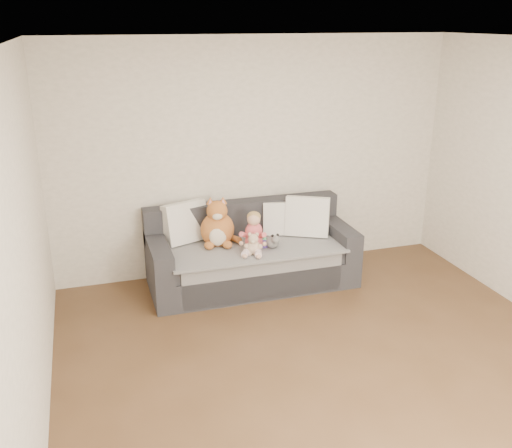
{
  "coord_description": "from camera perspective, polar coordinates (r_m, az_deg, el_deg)",
  "views": [
    {
      "loc": [
        -1.82,
        -3.41,
        2.75
      ],
      "look_at": [
        -0.18,
        1.87,
        0.75
      ],
      "focal_mm": 40.0,
      "sensor_mm": 36.0,
      "label": 1
    }
  ],
  "objects": [
    {
      "name": "plush_cow",
      "position": [
        5.98,
        1.66,
        -1.75
      ],
      "size": [
        0.14,
        0.22,
        0.18
      ],
      "rotation": [
        0.0,
        0.0,
        0.14
      ],
      "color": "white",
      "rests_on": "sofa"
    },
    {
      "name": "sippy_cup",
      "position": [
        6.0,
        0.86,
        -1.79
      ],
      "size": [
        0.11,
        0.07,
        0.12
      ],
      "rotation": [
        0.0,
        0.0,
        0.12
      ],
      "color": "#543BA2",
      "rests_on": "sofa"
    },
    {
      "name": "cushion_right_front",
      "position": [
        6.31,
        5.15,
        0.76
      ],
      "size": [
        0.52,
        0.41,
        0.45
      ],
      "rotation": [
        0.0,
        0.0,
        -0.48
      ],
      "color": "silver",
      "rests_on": "sofa"
    },
    {
      "name": "sofa",
      "position": [
        6.22,
        -0.52,
        -3.25
      ],
      "size": [
        2.2,
        0.94,
        0.85
      ],
      "color": "#26272B",
      "rests_on": "ground"
    },
    {
      "name": "cushion_left",
      "position": [
        6.15,
        -7.08,
        0.17
      ],
      "size": [
        0.52,
        0.37,
        0.45
      ],
      "rotation": [
        0.0,
        0.0,
        0.36
      ],
      "color": "silver",
      "rests_on": "sofa"
    },
    {
      "name": "room_shell",
      "position": [
        4.49,
        7.74,
        0.82
      ],
      "size": [
        5.0,
        5.0,
        5.0
      ],
      "color": "brown",
      "rests_on": "ground"
    },
    {
      "name": "teddy_bear",
      "position": [
        5.81,
        -0.28,
        -2.17
      ],
      "size": [
        0.18,
        0.15,
        0.24
      ],
      "rotation": [
        0.0,
        0.0,
        -0.36
      ],
      "color": "tan",
      "rests_on": "sofa"
    },
    {
      "name": "cushion_right_back",
      "position": [
        6.34,
        2.51,
        0.56
      ],
      "size": [
        0.43,
        0.28,
        0.38
      ],
      "rotation": [
        0.0,
        0.0,
        -0.27
      ],
      "color": "silver",
      "rests_on": "sofa"
    },
    {
      "name": "plush_cat",
      "position": [
        6.04,
        -3.86,
        -0.28
      ],
      "size": [
        0.43,
        0.37,
        0.55
      ],
      "rotation": [
        0.0,
        0.0,
        -0.19
      ],
      "color": "#A65725",
      "rests_on": "sofa"
    },
    {
      "name": "toddler",
      "position": [
        5.92,
        -0.25,
        -0.99
      ],
      "size": [
        0.3,
        0.41,
        0.41
      ],
      "rotation": [
        0.0,
        0.0,
        -0.38
      ],
      "color": "#E46050",
      "rests_on": "sofa"
    }
  ]
}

